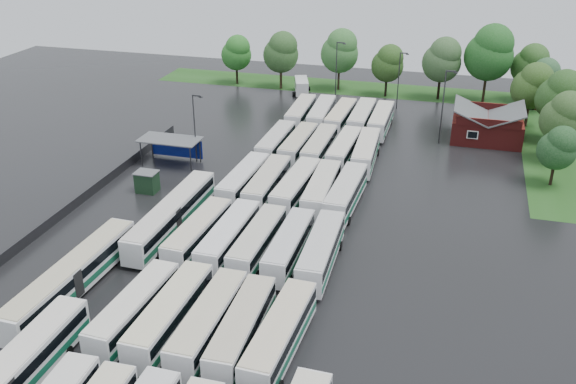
# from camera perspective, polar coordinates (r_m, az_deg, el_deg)

# --- Properties ---
(ground) EXTENTS (160.00, 160.00, 0.00)m
(ground) POSITION_cam_1_polar(r_m,az_deg,el_deg) (64.98, -4.59, -6.14)
(ground) COLOR black
(ground) RESTS_ON ground
(brick_building) EXTENTS (10.07, 8.60, 5.39)m
(brick_building) POSITION_cam_1_polar(r_m,az_deg,el_deg) (99.90, 17.26, 5.47)
(brick_building) COLOR maroon
(brick_building) RESTS_ON ground
(wash_shed) EXTENTS (8.20, 4.20, 3.58)m
(wash_shed) POSITION_cam_1_polar(r_m,az_deg,el_deg) (88.20, -10.33, 4.40)
(wash_shed) COLOR #2D2D30
(wash_shed) RESTS_ON ground
(utility_hut) EXTENTS (2.70, 2.20, 2.62)m
(utility_hut) POSITION_cam_1_polar(r_m,az_deg,el_deg) (80.68, -12.43, 0.91)
(utility_hut) COLOR black
(utility_hut) RESTS_ON ground
(grass_strip_north) EXTENTS (80.00, 10.00, 0.01)m
(grass_strip_north) POSITION_cam_1_polar(r_m,az_deg,el_deg) (122.73, 6.77, 9.10)
(grass_strip_north) COLOR #1D4915
(grass_strip_north) RESTS_ON ground
(grass_strip_east) EXTENTS (10.00, 50.00, 0.01)m
(grass_strip_east) POSITION_cam_1_polar(r_m,az_deg,el_deg) (101.44, 22.75, 3.78)
(grass_strip_east) COLOR #1D4915
(grass_strip_east) RESTS_ON ground
(west_fence) EXTENTS (0.10, 50.00, 1.20)m
(west_fence) POSITION_cam_1_polar(r_m,az_deg,el_deg) (80.34, -17.67, -0.41)
(west_fence) COLOR #2D2D30
(west_fence) RESTS_ON ground
(bus_r1c0) EXTENTS (3.04, 11.83, 3.27)m
(bus_r1c0) POSITION_cam_1_polar(r_m,az_deg,el_deg) (56.38, -13.49, -10.10)
(bus_r1c0) COLOR silver
(bus_r1c0) RESTS_ON ground
(bus_r1c1) EXTENTS (2.78, 12.35, 3.43)m
(bus_r1c1) POSITION_cam_1_polar(r_m,az_deg,el_deg) (55.02, -10.42, -10.64)
(bus_r1c1) COLOR silver
(bus_r1c1) RESTS_ON ground
(bus_r1c2) EXTENTS (2.61, 12.12, 3.37)m
(bus_r1c2) POSITION_cam_1_polar(r_m,az_deg,el_deg) (53.73, -7.08, -11.40)
(bus_r1c2) COLOR silver
(bus_r1c2) RESTS_ON ground
(bus_r1c3) EXTENTS (2.84, 11.91, 3.30)m
(bus_r1c3) POSITION_cam_1_polar(r_m,az_deg,el_deg) (52.86, -4.13, -12.01)
(bus_r1c3) COLOR silver
(bus_r1c3) RESTS_ON ground
(bus_r1c4) EXTENTS (3.08, 12.34, 3.41)m
(bus_r1c4) POSITION_cam_1_polar(r_m,az_deg,el_deg) (51.89, -0.72, -12.66)
(bus_r1c4) COLOR silver
(bus_r1c4) RESTS_ON ground
(bus_r2c0) EXTENTS (3.07, 12.00, 3.31)m
(bus_r2c0) POSITION_cam_1_polar(r_m,az_deg,el_deg) (66.61, -7.98, -3.67)
(bus_r2c0) COLOR silver
(bus_r2c0) RESTS_ON ground
(bus_r2c1) EXTENTS (2.80, 12.24, 3.40)m
(bus_r2c1) POSITION_cam_1_polar(r_m,az_deg,el_deg) (65.45, -5.30, -4.03)
(bus_r2c1) COLOR silver
(bus_r2c1) RESTS_ON ground
(bus_r2c2) EXTENTS (2.71, 11.83, 3.28)m
(bus_r2c2) POSITION_cam_1_polar(r_m,az_deg,el_deg) (64.56, -2.72, -4.45)
(bus_r2c2) COLOR silver
(bus_r2c2) RESTS_ON ground
(bus_r2c3) EXTENTS (2.55, 11.71, 3.26)m
(bus_r2c3) POSITION_cam_1_polar(r_m,az_deg,el_deg) (63.81, 0.09, -4.82)
(bus_r2c3) COLOR silver
(bus_r2c3) RESTS_ON ground
(bus_r2c4) EXTENTS (2.97, 12.34, 3.41)m
(bus_r2c4) POSITION_cam_1_polar(r_m,az_deg,el_deg) (62.86, 2.96, -5.27)
(bus_r2c4) COLOR silver
(bus_r2c4) RESTS_ON ground
(bus_r3c0) EXTENTS (2.93, 12.06, 3.34)m
(bus_r3c0) POSITION_cam_1_polar(r_m,az_deg,el_deg) (78.01, -3.97, 1.02)
(bus_r3c0) COLOR silver
(bus_r3c0) RESTS_ON ground
(bus_r3c1) EXTENTS (2.64, 12.19, 3.39)m
(bus_r3c1) POSITION_cam_1_polar(r_m,az_deg,el_deg) (76.86, -1.86, 0.71)
(bus_r3c1) COLOR silver
(bus_r3c1) RESTS_ON ground
(bus_r3c2) EXTENTS (3.19, 12.40, 3.42)m
(bus_r3c2) POSITION_cam_1_polar(r_m,az_deg,el_deg) (75.97, 0.70, 0.43)
(bus_r3c2) COLOR silver
(bus_r3c2) RESTS_ON ground
(bus_r3c3) EXTENTS (2.96, 12.25, 3.39)m
(bus_r3c3) POSITION_cam_1_polar(r_m,az_deg,el_deg) (75.34, 2.98, 0.16)
(bus_r3c3) COLOR silver
(bus_r3c3) RESTS_ON ground
(bus_r3c4) EXTENTS (2.99, 12.41, 3.44)m
(bus_r3c4) POSITION_cam_1_polar(r_m,az_deg,el_deg) (74.68, 5.16, -0.13)
(bus_r3c4) COLOR silver
(bus_r3c4) RESTS_ON ground
(bus_r4c0) EXTENTS (2.59, 11.72, 3.26)m
(bus_r4c0) POSITION_cam_1_polar(r_m,az_deg,el_deg) (89.85, -1.09, 4.40)
(bus_r4c0) COLOR silver
(bus_r4c0) RESTS_ON ground
(bus_r4c1) EXTENTS (2.76, 11.83, 3.28)m
(bus_r4c1) POSITION_cam_1_polar(r_m,az_deg,el_deg) (88.97, 0.92, 4.19)
(bus_r4c1) COLOR silver
(bus_r4c1) RESTS_ON ground
(bus_r4c2) EXTENTS (2.60, 11.92, 3.31)m
(bus_r4c2) POSITION_cam_1_polar(r_m,az_deg,el_deg) (88.21, 2.81, 3.99)
(bus_r4c2) COLOR silver
(bus_r4c2) RESTS_ON ground
(bus_r4c3) EXTENTS (2.82, 11.96, 3.31)m
(bus_r4c3) POSITION_cam_1_polar(r_m,az_deg,el_deg) (87.58, 5.00, 3.76)
(bus_r4c3) COLOR silver
(bus_r4c3) RESTS_ON ground
(bus_r4c4) EXTENTS (3.15, 12.32, 3.40)m
(bus_r4c4) POSITION_cam_1_polar(r_m,az_deg,el_deg) (86.92, 6.93, 3.53)
(bus_r4c4) COLOR silver
(bus_r4c4) RESTS_ON ground
(bus_r5c0) EXTENTS (2.97, 12.09, 3.34)m
(bus_r5c0) POSITION_cam_1_polar(r_m,az_deg,el_deg) (102.12, 1.13, 7.02)
(bus_r5c0) COLOR silver
(bus_r5c0) RESTS_ON ground
(bus_r5c1) EXTENTS (3.13, 12.31, 3.40)m
(bus_r5c1) POSITION_cam_1_polar(r_m,az_deg,el_deg) (101.50, 2.98, 6.89)
(bus_r5c1) COLOR silver
(bus_r5c1) RESTS_ON ground
(bus_r5c2) EXTENTS (2.86, 12.06, 3.34)m
(bus_r5c2) POSITION_cam_1_polar(r_m,az_deg,el_deg) (100.45, 4.70, 6.63)
(bus_r5c2) COLOR silver
(bus_r5c2) RESTS_ON ground
(bus_r5c3) EXTENTS (2.64, 12.28, 3.42)m
(bus_r5c3) POSITION_cam_1_polar(r_m,az_deg,el_deg) (100.38, 6.57, 6.56)
(bus_r5c3) COLOR silver
(bus_r5c3) RESTS_ON ground
(bus_r5c4) EXTENTS (2.60, 11.97, 3.33)m
(bus_r5c4) POSITION_cam_1_polar(r_m,az_deg,el_deg) (99.75, 8.26, 6.31)
(bus_r5c4) COLOR silver
(bus_r5c4) RESTS_ON ground
(artic_bus_west_a) EXTENTS (2.65, 18.21, 3.38)m
(artic_bus_west_a) POSITION_cam_1_polar(r_m,az_deg,el_deg) (51.78, -23.89, -15.37)
(artic_bus_west_a) COLOR silver
(artic_bus_west_a) RESTS_ON ground
(artic_bus_west_b) EXTENTS (2.77, 18.13, 3.36)m
(artic_bus_west_b) POSITION_cam_1_polar(r_m,az_deg,el_deg) (70.74, -10.29, -2.00)
(artic_bus_west_b) COLOR silver
(artic_bus_west_b) RESTS_ON ground
(artic_bus_west_c) EXTENTS (3.16, 18.09, 3.34)m
(artic_bus_west_c) POSITION_cam_1_polar(r_m,az_deg,el_deg) (62.13, -18.61, -7.14)
(artic_bus_west_c) COLOR silver
(artic_bus_west_c) RESTS_ON ground
(minibus) EXTENTS (3.97, 6.47, 2.65)m
(minibus) POSITION_cam_1_polar(r_m,az_deg,el_deg) (118.63, 1.21, 9.44)
(minibus) COLOR silver
(minibus) RESTS_ON ground
(tree_north_0) EXTENTS (5.70, 5.70, 9.45)m
(tree_north_0) POSITION_cam_1_polar(r_m,az_deg,el_deg) (124.06, -4.57, 12.27)
(tree_north_0) COLOR black
(tree_north_0) RESTS_ON ground
(tree_north_1) EXTENTS (6.51, 6.51, 10.78)m
(tree_north_1) POSITION_cam_1_polar(r_m,az_deg,el_deg) (120.27, -0.58, 12.35)
(tree_north_1) COLOR #352818
(tree_north_1) RESTS_ON ground
(tree_north_2) EXTENTS (6.90, 6.90, 11.42)m
(tree_north_2) POSITION_cam_1_polar(r_m,az_deg,el_deg) (119.83, 4.67, 12.43)
(tree_north_2) COLOR #2E2116
(tree_north_2) RESTS_ON ground
(tree_north_3) EXTENTS (5.74, 5.74, 9.51)m
(tree_north_3) POSITION_cam_1_polar(r_m,az_deg,el_deg) (116.90, 8.91, 11.26)
(tree_north_3) COLOR black
(tree_north_3) RESTS_ON ground
(tree_north_4) EXTENTS (6.75, 6.75, 11.18)m
(tree_north_4) POSITION_cam_1_polar(r_m,az_deg,el_deg) (116.68, 13.59, 11.39)
(tree_north_4) COLOR black
(tree_north_4) RESTS_ON ground
(tree_north_5) EXTENTS (8.28, 8.28, 13.72)m
(tree_north_5) POSITION_cam_1_polar(r_m,az_deg,el_deg) (116.77, 17.54, 11.77)
(tree_north_5) COLOR black
(tree_north_5) RESTS_ON ground
(tree_north_6) EXTENTS (6.23, 6.23, 10.32)m
(tree_north_6) POSITION_cam_1_polar(r_m,az_deg,el_deg) (119.99, 20.78, 10.57)
(tree_north_6) COLOR #3A2B1E
(tree_north_6) RESTS_ON ground
(tree_east_0) EXTENTS (4.81, 4.81, 7.97)m
(tree_east_0) POSITION_cam_1_polar(r_m,az_deg,el_deg) (85.70, 22.93, 3.66)
(tree_east_0) COLOR black
(tree_east_0) RESTS_ON ground
(tree_east_1) EXTENTS (6.05, 6.05, 10.02)m
(tree_east_1) POSITION_cam_1_polar(r_m,az_deg,el_deg) (93.63, 23.38, 6.18)
(tree_east_1) COLOR black
(tree_east_1) RESTS_ON ground
(tree_east_2) EXTENTS (6.62, 6.62, 10.96)m
(tree_east_2) POSITION_cam_1_polar(r_m,az_deg,el_deg) (101.04, 23.09, 7.89)
(tree_east_2) COLOR #312115
(tree_east_2) RESTS_ON ground
(tree_east_3) EXTENTS (6.23, 6.23, 10.31)m
(tree_east_3) POSITION_cam_1_polar(r_m,az_deg,el_deg) (106.57, 20.96, 8.84)
(tree_east_3) COLOR #39281A
(tree_east_3) RESTS_ON ground
(tree_east_4) EXTENTS (5.52, 5.49, 9.08)m
(tree_east_4) POSITION_cam_1_polar(r_m,az_deg,el_deg) (115.69, 21.72, 9.51)
(tree_east_4) COLOR #372211
(tree_east_4) RESTS_ON ground
(lamp_post_ne) EXTENTS (1.68, 0.33, 10.92)m
(lamp_post_ne) POSITION_cam_1_polar(r_m,az_deg,el_deg) (95.29, 13.71, 7.80)
(lamp_post_ne) COLOR #2D2D30
(lamp_post_ne) RESTS_ON ground
(lamp_post_nw) EXTENTS (1.46, 0.28, 9.48)m
(lamp_post_nw) POSITION_cam_1_polar(r_m,az_deg,el_deg) (87.10, -8.25, 6.05)
(lamp_post_nw) COLOR #2D2D30
(lamp_post_nw) RESTS_ON ground
(lamp_post_back_w) EXTENTS (1.62, 0.32, 10.54)m
(lamp_post_back_w) POSITION_cam_1_polar(r_m,az_deg,el_deg) (112.67, 4.39, 10.97)
(lamp_post_back_w) COLOR #2D2D30
(lamp_post_back_w) RESTS_ON ground
(lamp_post_back_e) EXTENTS (1.49, 0.29, 9.66)m
(lamp_post_back_e) POSITION_cam_1_polar(r_m,az_deg,el_deg) (110.21, 9.88, 10.07)
(lamp_post_back_e) COLOR #2D2D30
(lamp_post_back_e) RESTS_ON ground
(puddle_0) EXTENTS (6.36, 6.36, 0.01)m
(puddle_0) POSITION_cam_1_polar(r_m,az_deg,el_deg) (52.23, -14.24, -15.96)
(puddle_0) COLOR black
(puddle_0) RESTS_ON ground
(puddle_2) EXTENTS (4.61, 4.61, 0.01)m
(puddle_2) POSITION_cam_1_polar(r_m,az_deg,el_deg) (71.78, -10.86, -3.30)
(puddle_2) COLOR black
(puddle_2) RESTS_ON ground
(puddle_3) EXTENTS (3.62, 3.62, 0.01)m
(puddle_3) POSITION_cam_1_polar(r_m,az_deg,el_deg) (63.53, -1.29, -6.86)
(puddle_3) COLOR black
(puddle_3) RESTS_ON ground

